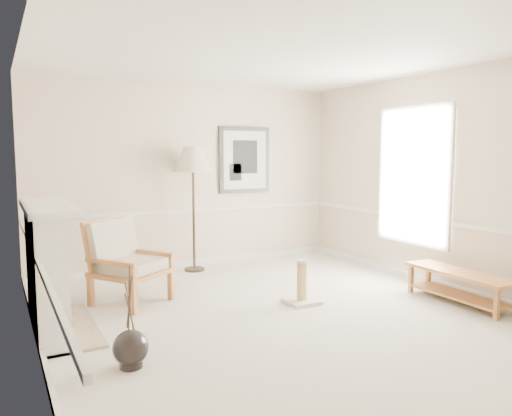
{
  "coord_description": "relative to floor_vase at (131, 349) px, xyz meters",
  "views": [
    {
      "loc": [
        -2.78,
        -4.76,
        1.82
      ],
      "look_at": [
        0.1,
        0.7,
        1.14
      ],
      "focal_mm": 35.0,
      "sensor_mm": 36.0,
      "label": 1
    }
  ],
  "objects": [
    {
      "name": "room",
      "position": [
        1.96,
        0.74,
        1.7
      ],
      "size": [
        5.04,
        5.54,
        2.92
      ],
      "color": "beige",
      "rests_on": "ground"
    },
    {
      "name": "fireplace",
      "position": [
        -0.52,
        1.26,
        0.48
      ],
      "size": [
        0.64,
        1.64,
        1.31
      ],
      "color": "white",
      "rests_on": "ground"
    },
    {
      "name": "armchair",
      "position": [
        0.4,
        1.94,
        0.38
      ],
      "size": [
        1.08,
        1.1,
        1.01
      ],
      "rotation": [
        0.0,
        0.0,
        0.59
      ],
      "color": "#B07739",
      "rests_on": "ground"
    },
    {
      "name": "scratching_post",
      "position": [
        2.28,
        0.85,
        0.01
      ],
      "size": [
        0.38,
        0.38,
        0.54
      ],
      "rotation": [
        0.0,
        0.0,
        -0.01
      ],
      "color": "white",
      "rests_on": "ground"
    },
    {
      "name": "floor_lamp",
      "position": [
        1.74,
        3.06,
        1.5
      ],
      "size": [
        0.67,
        0.67,
        1.91
      ],
      "rotation": [
        0.0,
        0.0,
        0.13
      ],
      "color": "black",
      "rests_on": "ground"
    },
    {
      "name": "ground",
      "position": [
        1.82,
        0.66,
        -0.16
      ],
      "size": [
        5.5,
        5.5,
        0.0
      ],
      "primitive_type": "plane",
      "color": "silver",
      "rests_on": "ground"
    },
    {
      "name": "floor_vase",
      "position": [
        0.0,
        0.0,
        0.0
      ],
      "size": [
        0.3,
        0.3,
        0.89
      ],
      "rotation": [
        0.0,
        0.0,
        -0.34
      ],
      "color": "black",
      "rests_on": "ground"
    },
    {
      "name": "bench",
      "position": [
        3.97,
        -0.04,
        0.1
      ],
      "size": [
        0.43,
        1.39,
        0.4
      ],
      "rotation": [
        0.0,
        0.0,
        -0.01
      ],
      "color": "#B07739",
      "rests_on": "ground"
    }
  ]
}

